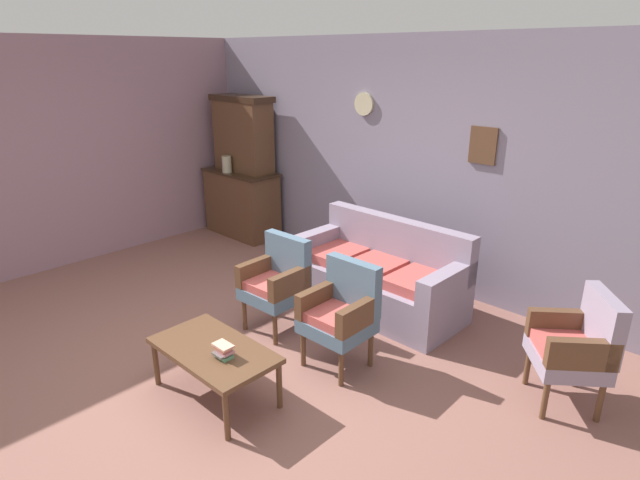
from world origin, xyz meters
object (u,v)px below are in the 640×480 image
object	(u,v)px
book_stack_on_table	(223,351)
floral_couch	(379,277)
vase_on_cabinet	(227,164)
coffee_table	(214,353)
wingback_chair_by_fireplace	(576,344)
side_cabinet	(242,203)
armchair_row_middle	(277,280)
armchair_near_couch_end	(341,311)

from	to	relation	value
book_stack_on_table	floral_couch	bearing A→B (deg)	94.88
floral_couch	book_stack_on_table	bearing A→B (deg)	-85.12
vase_on_cabinet	coffee_table	xyz separation A→B (m)	(2.94, -2.37, -0.67)
vase_on_cabinet	wingback_chair_by_fireplace	bearing A→B (deg)	-6.79
floral_couch	wingback_chair_by_fireplace	size ratio (longest dim) A/B	1.99
side_cabinet	book_stack_on_table	size ratio (longest dim) A/B	7.58
floral_couch	coffee_table	bearing A→B (deg)	-89.51
vase_on_cabinet	armchair_row_middle	size ratio (longest dim) A/B	0.25
side_cabinet	book_stack_on_table	bearing A→B (deg)	-40.26
wingback_chair_by_fireplace	book_stack_on_table	world-z (taller)	wingback_chair_by_fireplace
vase_on_cabinet	coffee_table	bearing A→B (deg)	-38.86
floral_couch	armchair_row_middle	distance (m)	1.12
side_cabinet	floral_couch	world-z (taller)	side_cabinet
floral_couch	armchair_near_couch_end	size ratio (longest dim) A/B	1.99
armchair_near_couch_end	book_stack_on_table	size ratio (longest dim) A/B	5.91
wingback_chair_by_fireplace	armchair_row_middle	bearing A→B (deg)	-163.01
vase_on_cabinet	coffee_table	distance (m)	3.83
armchair_near_couch_end	coffee_table	bearing A→B (deg)	-112.02
armchair_row_middle	book_stack_on_table	distance (m)	1.22
armchair_near_couch_end	wingback_chair_by_fireplace	world-z (taller)	same
wingback_chair_by_fireplace	coffee_table	distance (m)	2.67
vase_on_cabinet	floral_couch	size ratio (longest dim) A/B	0.13
floral_couch	coffee_table	distance (m)	2.06
armchair_near_couch_end	coffee_table	world-z (taller)	armchair_near_couch_end
floral_couch	armchair_near_couch_end	bearing A→B (deg)	-68.55
vase_on_cabinet	armchair_row_middle	xyz separation A→B (m)	(2.50, -1.33, -0.55)
floral_couch	armchair_row_middle	xyz separation A→B (m)	(-0.42, -1.02, 0.17)
wingback_chair_by_fireplace	side_cabinet	bearing A→B (deg)	171.11
book_stack_on_table	wingback_chair_by_fireplace	bearing A→B (deg)	44.62
floral_couch	wingback_chair_by_fireplace	xyz separation A→B (m)	(2.01, -0.28, 0.17)
vase_on_cabinet	armchair_near_couch_end	distance (m)	3.65
armchair_near_couch_end	book_stack_on_table	xyz separation A→B (m)	(-0.24, -1.01, -0.03)
book_stack_on_table	armchair_row_middle	bearing A→B (deg)	119.57
armchair_near_couch_end	wingback_chair_by_fireplace	size ratio (longest dim) A/B	1.00
armchair_row_middle	armchair_near_couch_end	distance (m)	0.84
vase_on_cabinet	armchair_near_couch_end	world-z (taller)	vase_on_cabinet
coffee_table	book_stack_on_table	bearing A→B (deg)	-8.06
armchair_row_middle	armchair_near_couch_end	bearing A→B (deg)	-3.19
armchair_row_middle	book_stack_on_table	world-z (taller)	armchair_row_middle
wingback_chair_by_fireplace	coffee_table	size ratio (longest dim) A/B	0.90
armchair_row_middle	coffee_table	bearing A→B (deg)	-66.94
floral_couch	book_stack_on_table	world-z (taller)	floral_couch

